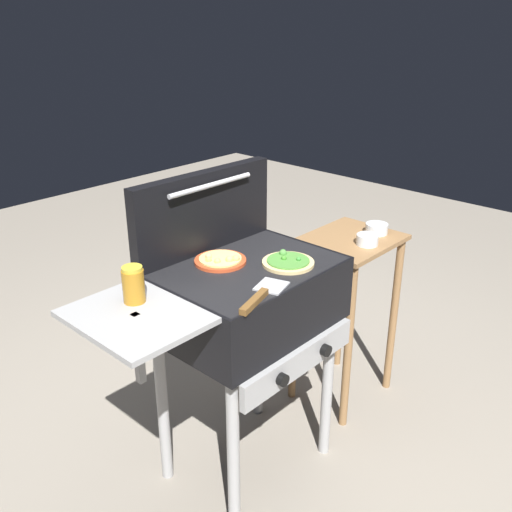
# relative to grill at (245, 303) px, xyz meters

# --- Properties ---
(ground_plane) EXTENTS (8.00, 8.00, 0.00)m
(ground_plane) POSITION_rel_grill_xyz_m (0.01, 0.00, -0.76)
(ground_plane) COLOR gray
(grill) EXTENTS (0.96, 0.53, 0.90)m
(grill) POSITION_rel_grill_xyz_m (0.00, 0.00, 0.00)
(grill) COLOR black
(grill) RESTS_ON ground_plane
(grill_lid_open) EXTENTS (0.63, 0.09, 0.30)m
(grill_lid_open) POSITION_rel_grill_xyz_m (0.01, 0.22, 0.30)
(grill_lid_open) COLOR black
(grill_lid_open) RESTS_ON grill
(pizza_veggie) EXTENTS (0.19, 0.19, 0.04)m
(pizza_veggie) POSITION_rel_grill_xyz_m (0.12, -0.10, 0.15)
(pizza_veggie) COLOR #E0C17F
(pizza_veggie) RESTS_ON grill
(pizza_cheese) EXTENTS (0.19, 0.19, 0.04)m
(pizza_cheese) POSITION_rel_grill_xyz_m (-0.03, 0.09, 0.15)
(pizza_cheese) COLOR #C64723
(pizza_cheese) RESTS_ON grill
(sauce_jar) EXTENTS (0.07, 0.07, 0.12)m
(sauce_jar) POSITION_rel_grill_xyz_m (-0.42, 0.07, 0.20)
(sauce_jar) COLOR #B77A1E
(sauce_jar) RESTS_ON grill
(spatula) EXTENTS (0.27, 0.13, 0.02)m
(spatula) POSITION_rel_grill_xyz_m (-0.13, -0.20, 0.15)
(spatula) COLOR #B7BABF
(spatula) RESTS_ON grill
(prep_table) EXTENTS (0.44, 0.36, 0.81)m
(prep_table) POSITION_rel_grill_xyz_m (0.67, 0.00, -0.18)
(prep_table) COLOR olive
(prep_table) RESTS_ON ground_plane
(topping_bowl_near) EXTENTS (0.09, 0.09, 0.04)m
(topping_bowl_near) POSITION_rel_grill_xyz_m (0.66, -0.09, 0.08)
(topping_bowl_near) COLOR silver
(topping_bowl_near) RESTS_ON prep_table
(topping_bowl_far) EXTENTS (0.10, 0.10, 0.04)m
(topping_bowl_far) POSITION_rel_grill_xyz_m (0.80, -0.05, 0.08)
(topping_bowl_far) COLOR silver
(topping_bowl_far) RESTS_ON prep_table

